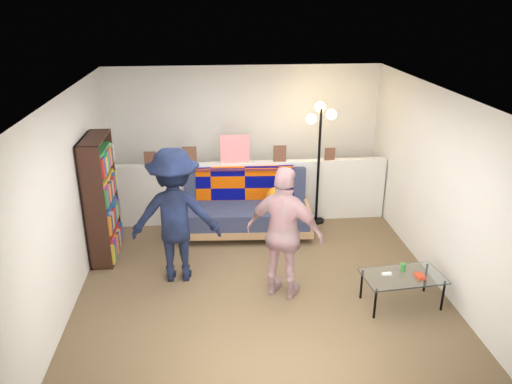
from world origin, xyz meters
The scene contains 10 objects.
ground centered at (0.00, 0.00, 0.00)m, with size 5.00×5.00×0.00m, color brown.
room_shell centered at (0.00, 0.47, 1.67)m, with size 4.60×5.05×2.45m.
half_wall_ledge centered at (0.00, 1.80, 0.50)m, with size 4.45×0.15×1.00m, color silver.
ledge_decor centered at (-0.23, 1.78, 1.18)m, with size 2.97×0.02×0.45m.
futon_sofa centered at (-0.06, 1.39, 0.40)m, with size 2.04×1.08×0.85m.
bookshelf centered at (-2.08, 0.82, 0.80)m, with size 0.29×0.86×1.72m.
coffee_table centered at (1.63, -0.74, 0.36)m, with size 0.97×0.59×0.48m.
floor_lamp centered at (1.10, 1.68, 1.37)m, with size 0.44×0.35×1.93m.
person_left centered at (-1.04, 0.13, 0.88)m, with size 1.13×0.65×1.75m, color black.
person_right centered at (0.27, -0.39, 0.82)m, with size 0.96×0.40×1.65m, color pink.
Camera 1 is at (-0.56, -5.61, 3.45)m, focal length 35.00 mm.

